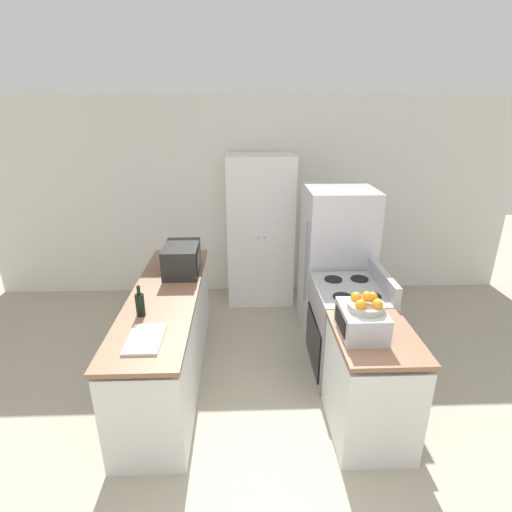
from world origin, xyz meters
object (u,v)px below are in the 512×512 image
(wine_bottle, at_px, (140,304))
(stove, at_px, (347,329))
(toaster_oven, at_px, (361,321))
(fruit_bowl, at_px, (366,304))
(microwave, at_px, (182,259))
(refrigerator, at_px, (335,262))
(pantry_cabinet, at_px, (260,231))

(wine_bottle, bearing_deg, stove, 13.61)
(toaster_oven, relative_size, fruit_bowl, 1.53)
(stove, distance_m, microwave, 1.76)
(microwave, height_order, toaster_oven, microwave)
(wine_bottle, bearing_deg, microwave, 75.79)
(refrigerator, bearing_deg, wine_bottle, -146.08)
(pantry_cabinet, bearing_deg, fruit_bowl, -74.70)
(stove, height_order, fruit_bowl, fruit_bowl)
(refrigerator, xyz_separation_m, fruit_bowl, (-0.15, -1.59, 0.31))
(microwave, distance_m, fruit_bowl, 1.91)
(toaster_oven, bearing_deg, wine_bottle, 168.97)
(stove, bearing_deg, fruit_bowl, -98.63)
(wine_bottle, relative_size, fruit_bowl, 0.97)
(pantry_cabinet, height_order, wine_bottle, pantry_cabinet)
(refrigerator, xyz_separation_m, microwave, (-1.64, -0.39, 0.21))
(pantry_cabinet, bearing_deg, microwave, -125.22)
(refrigerator, distance_m, wine_bottle, 2.25)
(stove, relative_size, wine_bottle, 4.09)
(pantry_cabinet, relative_size, microwave, 3.90)
(microwave, bearing_deg, stove, -14.57)
(microwave, bearing_deg, wine_bottle, -104.21)
(pantry_cabinet, relative_size, toaster_oven, 4.73)
(pantry_cabinet, relative_size, wine_bottle, 7.42)
(stove, height_order, toaster_oven, toaster_oven)
(microwave, height_order, wine_bottle, microwave)
(refrigerator, xyz_separation_m, wine_bottle, (-1.86, -1.25, 0.16))
(pantry_cabinet, bearing_deg, stove, -64.34)
(toaster_oven, xyz_separation_m, fruit_bowl, (0.02, -0.01, 0.15))
(refrigerator, bearing_deg, stove, -92.47)
(refrigerator, relative_size, microwave, 3.39)
(refrigerator, height_order, wine_bottle, refrigerator)
(refrigerator, bearing_deg, fruit_bowl, -95.51)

